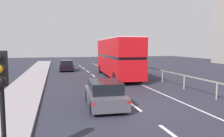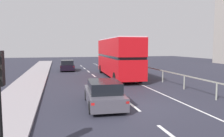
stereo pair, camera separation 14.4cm
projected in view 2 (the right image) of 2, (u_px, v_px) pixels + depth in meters
name	position (u px, v px, depth m)	size (l,w,h in m)	color
ground_plane	(135.00, 108.00, 11.81)	(73.97, 120.00, 0.10)	#282836
near_sidewalk_kerb	(5.00, 115.00, 10.22)	(2.77, 80.00, 0.14)	gray
lane_paint_markings	(122.00, 82.00, 20.10)	(3.14, 46.00, 0.01)	silver
bridge_side_railing	(155.00, 71.00, 21.72)	(0.10, 42.00, 1.11)	gray
double_decker_bus_red	(118.00, 57.00, 23.23)	(2.94, 11.04, 4.15)	red
hatchback_car_near	(104.00, 94.00, 12.01)	(2.08, 4.34, 1.41)	#4D4954
sedan_car_ahead	(67.00, 66.00, 29.88)	(1.99, 4.23, 1.45)	black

